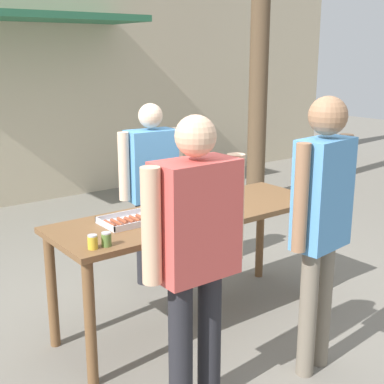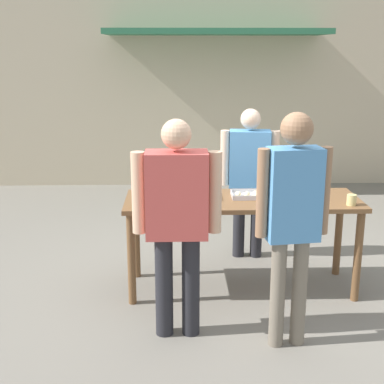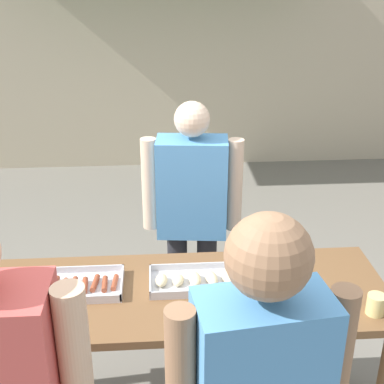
% 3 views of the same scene
% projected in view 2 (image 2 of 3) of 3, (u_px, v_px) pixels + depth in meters
% --- Properties ---
extents(ground_plane, '(24.00, 24.00, 0.00)m').
position_uv_depth(ground_plane, '(240.00, 287.00, 5.02)').
color(ground_plane, slate).
extents(building_facade_back, '(12.00, 1.11, 4.50)m').
position_uv_depth(building_facade_back, '(214.00, 43.00, 8.27)').
color(building_facade_back, beige).
rests_on(building_facade_back, ground).
extents(serving_table, '(2.10, 0.71, 0.87)m').
position_uv_depth(serving_table, '(242.00, 211.00, 4.83)').
color(serving_table, brown).
rests_on(serving_table, ground).
extents(food_tray_sausages, '(0.46, 0.27, 0.04)m').
position_uv_depth(food_tray_sausages, '(192.00, 196.00, 4.84)').
color(food_tray_sausages, silver).
rests_on(food_tray_sausages, serving_table).
extents(food_tray_buns, '(0.44, 0.25, 0.06)m').
position_uv_depth(food_tray_buns, '(256.00, 195.00, 4.85)').
color(food_tray_buns, silver).
rests_on(food_tray_buns, serving_table).
extents(condiment_jar_mustard, '(0.06, 0.06, 0.09)m').
position_uv_depth(condiment_jar_mustard, '(138.00, 202.00, 4.52)').
color(condiment_jar_mustard, gold).
rests_on(condiment_jar_mustard, serving_table).
extents(condiment_jar_ketchup, '(0.06, 0.06, 0.09)m').
position_uv_depth(condiment_jar_ketchup, '(148.00, 203.00, 4.52)').
color(condiment_jar_ketchup, '#567A38').
rests_on(condiment_jar_ketchup, serving_table).
extents(beer_cup, '(0.08, 0.08, 0.09)m').
position_uv_depth(beer_cup, '(352.00, 200.00, 4.59)').
color(beer_cup, '#DBC67A').
rests_on(beer_cup, serving_table).
extents(person_server_behind_table, '(0.60, 0.27, 1.59)m').
position_uv_depth(person_server_behind_table, '(249.00, 171.00, 5.55)').
color(person_server_behind_table, '#232328').
rests_on(person_server_behind_table, ground).
extents(person_customer_holding_hotdog, '(0.66, 0.25, 1.69)m').
position_uv_depth(person_customer_holding_hotdog, '(177.00, 212.00, 3.96)').
color(person_customer_holding_hotdog, '#232328').
rests_on(person_customer_holding_hotdog, ground).
extents(person_customer_with_cup, '(0.54, 0.25, 1.76)m').
position_uv_depth(person_customer_with_cup, '(293.00, 209.00, 3.80)').
color(person_customer_with_cup, '#756B5B').
rests_on(person_customer_with_cup, ground).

